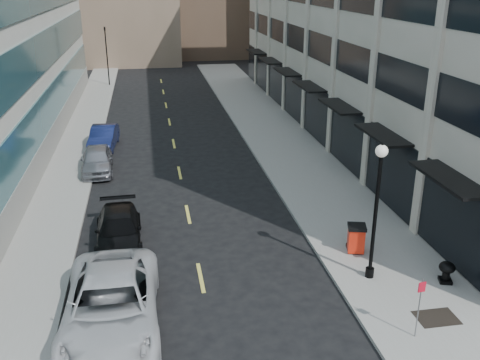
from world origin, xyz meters
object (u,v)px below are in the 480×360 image
object	(u,v)px
car_blue_sedan	(104,137)
urn_planter	(447,270)
car_black_pickup	(119,230)
traffic_signal	(105,31)
car_silver_sedan	(97,160)
car_white_van	(111,306)
trash_bin	(356,238)
lamppost	(377,200)
sign_post	(420,299)

from	to	relation	value
car_blue_sedan	urn_planter	distance (m)	24.28
car_black_pickup	traffic_signal	bearing A→B (deg)	91.69
car_silver_sedan	urn_planter	size ratio (longest dim) A/B	5.23
car_white_van	car_silver_sedan	xyz separation A→B (m)	(-1.60, 15.74, -0.18)
traffic_signal	trash_bin	bearing A→B (deg)	-72.87
car_black_pickup	trash_bin	xyz separation A→B (m)	(9.80, -2.64, 0.10)
car_blue_sedan	traffic_signal	bearing A→B (deg)	96.99
car_white_van	lamppost	bearing A→B (deg)	9.29
traffic_signal	lamppost	size ratio (longest dim) A/B	1.28
sign_post	urn_planter	bearing A→B (deg)	39.91
car_blue_sedan	urn_planter	xyz separation A→B (m)	(13.79, -19.99, -0.08)
car_silver_sedan	trash_bin	xyz separation A→B (m)	(11.40, -12.28, 0.05)
lamppost	urn_planter	distance (m)	3.88
urn_planter	trash_bin	bearing A→B (deg)	130.68
car_blue_sedan	urn_planter	size ratio (longest dim) A/B	5.36
traffic_signal	sign_post	xyz separation A→B (m)	(11.90, -45.01, -4.15)
car_white_van	traffic_signal	bearing A→B (deg)	93.78
car_black_pickup	car_silver_sedan	bearing A→B (deg)	97.52
car_silver_sedan	lamppost	world-z (taller)	lamppost
trash_bin	sign_post	bearing A→B (deg)	-76.58
traffic_signal	car_white_van	bearing A→B (deg)	-86.92
car_blue_sedan	car_silver_sedan	bearing A→B (deg)	-86.10
car_black_pickup	lamppost	distance (m)	10.99
car_blue_sedan	car_white_van	bearing A→B (deg)	-80.85
trash_bin	urn_planter	world-z (taller)	trash_bin
car_blue_sedan	lamppost	world-z (taller)	lamppost
car_black_pickup	lamppost	size ratio (longest dim) A/B	0.88
car_white_van	car_blue_sedan	size ratio (longest dim) A/B	1.47
car_blue_sedan	lamppost	distance (m)	22.26
car_black_pickup	lamppost	xyz separation A→B (m)	(9.60, -4.65, 2.65)
traffic_signal	urn_planter	bearing A→B (deg)	-70.93
car_black_pickup	car_white_van	bearing A→B (deg)	-91.91
car_white_van	trash_bin	bearing A→B (deg)	20.12
car_silver_sedan	car_blue_sedan	size ratio (longest dim) A/B	0.98
car_black_pickup	trash_bin	world-z (taller)	car_black_pickup
car_white_van	urn_planter	bearing A→B (deg)	3.41
car_silver_sedan	sign_post	xyz separation A→B (m)	(11.20, -18.01, 0.81)
car_white_van	lamppost	size ratio (longest dim) A/B	1.23
traffic_signal	car_silver_sedan	bearing A→B (deg)	-88.51
car_white_van	lamppost	xyz separation A→B (m)	(9.60, 1.45, 2.41)
lamppost	sign_post	xyz separation A→B (m)	(0.00, -3.72, -1.78)
car_blue_sedan	sign_post	xyz separation A→B (m)	(11.11, -22.84, 0.82)
car_white_van	car_black_pickup	world-z (taller)	car_white_van
traffic_signal	car_silver_sedan	xyz separation A→B (m)	(0.70, -27.00, -4.96)
car_silver_sedan	sign_post	distance (m)	21.22
sign_post	urn_planter	distance (m)	4.01
traffic_signal	urn_planter	distance (m)	44.89
traffic_signal	car_blue_sedan	distance (m)	22.73
traffic_signal	car_blue_sedan	bearing A→B (deg)	-87.96
car_black_pickup	urn_planter	xyz separation A→B (m)	(12.27, -5.51, -0.03)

